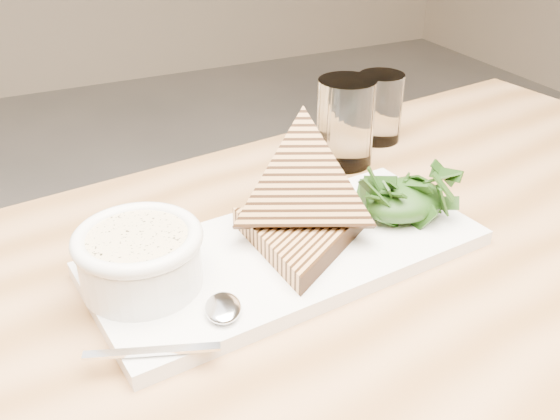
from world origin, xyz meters
name	(u,v)px	position (x,y,z in m)	size (l,w,h in m)	color
table_top	(424,276)	(0.12, -0.02, 0.73)	(1.09, 0.72, 0.04)	#AE7C4E
table_leg_br	(504,282)	(0.61, 0.29, 0.36)	(0.06, 0.06, 0.71)	#AE7C4E
platter	(288,253)	(-0.01, 0.04, 0.76)	(0.41, 0.18, 0.02)	white
soup_bowl	(141,265)	(-0.17, 0.04, 0.79)	(0.11, 0.11, 0.04)	white
soup	(138,240)	(-0.17, 0.04, 0.82)	(0.10, 0.10, 0.01)	beige
bowl_rim	(137,238)	(-0.17, 0.04, 0.82)	(0.12, 0.12, 0.01)	white
sandwich_flat	(300,238)	(0.00, 0.03, 0.78)	(0.17, 0.17, 0.02)	tan
sandwich_lean	(304,187)	(0.01, 0.06, 0.83)	(0.17, 0.17, 0.09)	tan
salad_base	(402,200)	(0.13, 0.04, 0.79)	(0.10, 0.08, 0.04)	black
arugula_pile	(403,194)	(0.13, 0.04, 0.80)	(0.11, 0.10, 0.05)	#2A4D18
spoon_bowl	(223,308)	(-0.11, -0.03, 0.78)	(0.03, 0.04, 0.01)	silver
spoon_handle	(152,351)	(-0.18, -0.05, 0.77)	(0.11, 0.01, 0.00)	silver
glass_near	(345,122)	(0.16, 0.22, 0.81)	(0.08, 0.08, 0.12)	white
glass_far	(379,108)	(0.25, 0.26, 0.80)	(0.07, 0.07, 0.10)	white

